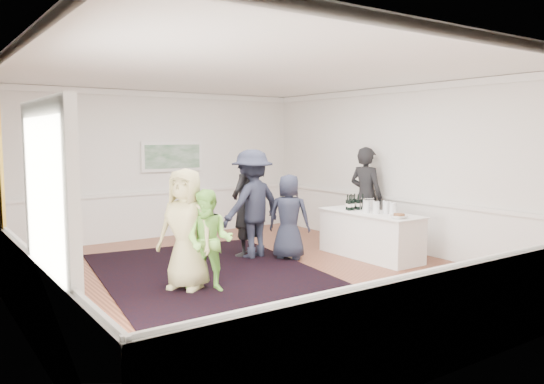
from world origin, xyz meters
TOP-DOWN VIEW (x-y plane):
  - floor at (0.00, 0.00)m, footprint 8.00×8.00m
  - ceiling at (0.00, 0.00)m, footprint 7.00×8.00m
  - wall_left at (-3.50, 0.00)m, footprint 0.02×8.00m
  - wall_right at (3.50, 0.00)m, footprint 0.02×8.00m
  - wall_back at (0.00, 4.00)m, footprint 7.00×0.02m
  - wall_front at (0.00, -4.00)m, footprint 7.00×0.02m
  - wainscoting at (0.00, 0.00)m, footprint 7.00×8.00m
  - doorway at (-3.45, -1.90)m, footprint 0.10×1.78m
  - landscape_painting at (0.40, 3.95)m, footprint 1.44×0.06m
  - area_rug at (-0.50, 0.64)m, footprint 3.86×4.76m
  - serving_table at (2.48, -0.11)m, footprint 0.79×2.07m
  - bartender at (3.20, 0.74)m, footprint 0.62×0.81m
  - guest_tan at (-1.20, -0.05)m, footprint 0.95×1.03m
  - guest_green at (-0.98, -0.34)m, footprint 0.90×0.90m
  - guest_lilac at (-0.56, 1.02)m, footprint 0.93×0.92m
  - guest_dark_a at (0.69, 1.11)m, footprint 1.40×0.96m
  - guest_dark_b at (0.65, 1.29)m, footprint 0.85×0.76m
  - guest_navy at (1.17, 0.64)m, footprint 0.88×0.89m
  - wine_bottles at (2.47, 0.32)m, footprint 0.43×0.21m
  - juice_pitchers at (2.47, -0.35)m, footprint 0.35×0.59m
  - ice_bucket at (2.58, 0.08)m, footprint 0.26×0.26m
  - nut_bowl at (2.36, -0.90)m, footprint 0.29×0.29m

SIDE VIEW (x-z plane):
  - floor at x=0.00m, z-range 0.00..0.00m
  - area_rug at x=-0.50m, z-range 0.00..0.02m
  - serving_table at x=2.48m, z-range 0.00..0.84m
  - wainscoting at x=0.00m, z-range 0.00..1.00m
  - guest_green at x=-0.98m, z-range 0.00..1.47m
  - guest_navy at x=1.17m, z-range 0.00..1.55m
  - guest_lilac at x=-0.56m, z-range 0.00..1.58m
  - nut_bowl at x=2.36m, z-range 0.84..0.91m
  - guest_tan at x=-1.20m, z-range 0.00..1.77m
  - ice_bucket at x=2.58m, z-range 0.83..1.08m
  - juice_pitchers at x=2.47m, z-range 0.84..1.08m
  - guest_dark_b at x=0.65m, z-range 0.00..1.94m
  - wine_bottles at x=2.47m, z-range 0.84..1.15m
  - guest_dark_a at x=0.69m, z-range 0.00..1.99m
  - bartender at x=3.20m, z-range 0.00..2.01m
  - doorway at x=-3.45m, z-range 0.14..2.70m
  - wall_left at x=-3.50m, z-range 0.00..3.20m
  - wall_right at x=3.50m, z-range 0.00..3.20m
  - wall_back at x=0.00m, z-range 0.00..3.20m
  - wall_front at x=0.00m, z-range 0.00..3.20m
  - landscape_painting at x=0.40m, z-range 1.45..2.11m
  - ceiling at x=0.00m, z-range 3.19..3.21m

